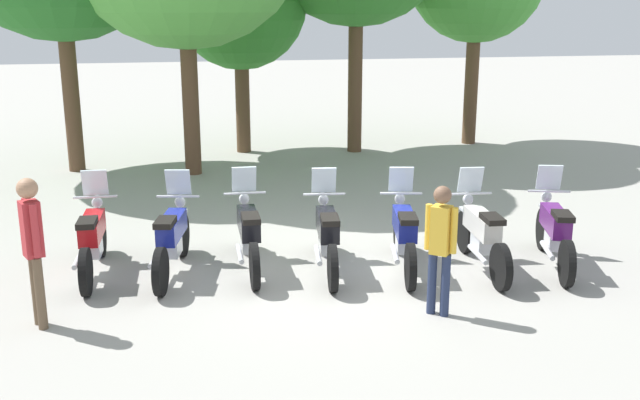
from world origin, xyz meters
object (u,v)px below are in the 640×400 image
motorcycle_3 (327,235)px  motorcycle_4 (404,234)px  motorcycle_2 (249,234)px  tree_2 (240,3)px  person_1 (440,241)px  motorcycle_0 (93,238)px  motorcycle_1 (172,238)px  motorcycle_6 (554,231)px  person_0 (33,240)px  motorcycle_5 (481,234)px

motorcycle_3 → motorcycle_4: (1.08, -0.17, 0.00)m
motorcycle_2 → tree_2: (0.80, 8.62, 3.19)m
motorcycle_2 → person_1: 2.98m
motorcycle_0 → motorcycle_1: size_ratio=1.01×
person_1 → motorcycle_6: bearing=160.4°
motorcycle_0 → motorcycle_1: (1.08, -0.20, 0.00)m
motorcycle_1 → person_0: 2.22m
motorcycle_4 → tree_2: size_ratio=0.40×
motorcycle_1 → motorcycle_5: size_ratio=0.99×
motorcycle_0 → motorcycle_2: size_ratio=1.00×
motorcycle_3 → person_1: (1.00, -1.80, 0.42)m
motorcycle_0 → person_0: 1.84m
motorcycle_5 → motorcycle_6: bearing=-89.2°
motorcycle_3 → person_0: person_0 is taller
motorcycle_1 → motorcycle_2: (1.07, -0.02, 0.00)m
motorcycle_6 → person_1: bearing=137.1°
person_1 → motorcycle_0: bearing=-78.6°
motorcycle_3 → motorcycle_4: size_ratio=1.01×
motorcycle_3 → motorcycle_5: 2.19m
motorcycle_6 → motorcycle_4: bearing=98.4°
person_0 → person_1: size_ratio=1.11×
motorcycle_4 → person_0: size_ratio=1.21×
person_0 → tree_2: size_ratio=0.33×
motorcycle_1 → motorcycle_2: size_ratio=0.99×
tree_2 → motorcycle_2: bearing=-95.3°
tree_2 → motorcycle_1: bearing=-102.3°
motorcycle_0 → motorcycle_3: bearing=-96.8°
person_1 → motorcycle_5: bearing=-179.6°
motorcycle_3 → motorcycle_4: bearing=-91.8°
motorcycle_0 → motorcycle_6: 6.55m
motorcycle_2 → tree_2: 9.22m
motorcycle_4 → motorcycle_6: size_ratio=1.02×
person_0 → tree_2: tree_2 is taller
motorcycle_1 → motorcycle_3: (2.15, -0.31, 0.00)m
motorcycle_0 → motorcycle_5: (5.39, -0.91, 0.00)m
person_0 → tree_2: (3.42, 10.10, 2.64)m
motorcycle_3 → tree_2: size_ratio=0.41×
motorcycle_0 → motorcycle_5: bearing=-97.4°
motorcycle_4 → person_0: person_0 is taller
motorcycle_3 → motorcycle_6: bearing=-91.4°
motorcycle_5 → person_1: 1.86m
motorcycle_5 → person_0: 5.93m
motorcycle_6 → person_1: 2.64m
motorcycle_1 → motorcycle_2: bearing=-79.5°
motorcycle_1 → person_1: 3.81m
motorcycle_1 → motorcycle_6: 5.45m
motorcycle_0 → motorcycle_2: 2.17m
motorcycle_1 → motorcycle_5: (4.31, -0.71, 0.00)m
motorcycle_1 → motorcycle_4: 3.27m
motorcycle_6 → motorcycle_3: bearing=98.2°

